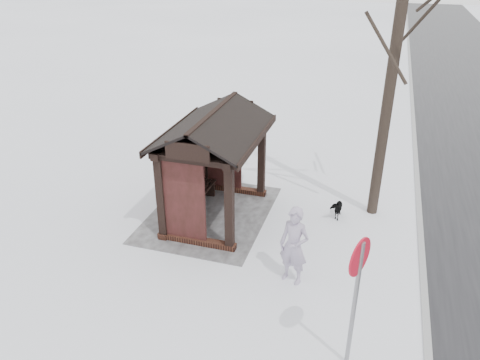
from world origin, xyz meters
The scene contains 7 objects.
ground centered at (0.00, 0.00, 0.00)m, with size 120.00×120.00×0.00m, color white.
kerb centered at (0.00, 5.50, 0.01)m, with size 120.00×0.15×0.06m, color gray.
trampled_patch centered at (0.00, -0.20, 0.01)m, with size 4.20×3.20×0.02m, color gray.
bus_shelter centered at (0.00, -0.16, 2.17)m, with size 3.60×2.40×3.09m.
pedestrian centered at (2.21, 2.63, 0.93)m, with size 0.68×0.45×1.87m, color #A598B2.
dog centered at (-0.92, 3.23, 0.28)m, with size 0.30×0.66×0.56m, color black.
road_sign centered at (4.24, 4.04, 1.90)m, with size 0.64×0.30×2.69m.
Camera 1 is at (10.70, 4.03, 6.82)m, focal length 35.00 mm.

